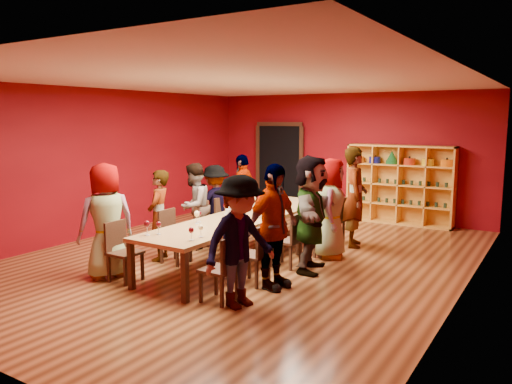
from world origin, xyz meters
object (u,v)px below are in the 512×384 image
(person_left_1, at_px, (159,215))
(person_right_4, at_px, (355,197))
(person_left_3, at_px, (215,204))
(chair_person_right_0, at_px, (224,266))
(tasting_table, at_px, (245,219))
(chair_person_left_0, at_px, (121,248))
(chair_person_left_2, at_px, (206,223))
(person_left_4, at_px, (243,193))
(chair_person_right_4, at_px, (336,218))
(person_right_1, at_px, (273,227))
(spittoon_bowl, at_px, (236,216))
(shelving_unit, at_px, (400,181))
(chair_person_right_1, at_px, (258,251))
(person_left_0, at_px, (106,221))
(person_right_0, at_px, (240,242))
(chair_person_left_1, at_px, (172,233))
(chair_person_right_3, at_px, (314,227))
(chair_person_left_3, at_px, (226,218))
(person_right_3, at_px, (330,208))
(chair_person_left_4, at_px, (254,210))
(chair_person_right_2, at_px, (291,237))
(person_left_2, at_px, (194,206))
(person_right_2, at_px, (311,214))
(wine_bottle, at_px, (304,194))

(person_left_1, relative_size, person_right_4, 0.82)
(person_left_3, distance_m, chair_person_right_0, 3.33)
(tasting_table, distance_m, chair_person_right_0, 2.11)
(chair_person_left_0, height_order, chair_person_left_2, same)
(person_left_4, bearing_deg, chair_person_right_4, 84.26)
(person_left_1, relative_size, person_right_1, 0.87)
(spittoon_bowl, bearing_deg, shelving_unit, 74.56)
(chair_person_right_1, bearing_deg, spittoon_bowl, 141.07)
(person_left_0, relative_size, person_right_1, 0.98)
(chair_person_left_2, distance_m, person_right_0, 2.90)
(chair_person_left_1, xyz_separation_m, chair_person_left_2, (0.00, 0.93, 0.00))
(chair_person_left_2, xyz_separation_m, chair_person_right_3, (1.82, 0.74, 0.00))
(chair_person_right_4, bearing_deg, person_right_1, -84.83)
(shelving_unit, height_order, chair_person_right_1, shelving_unit)
(person_left_4, height_order, person_right_1, person_right_1)
(person_right_1, bearing_deg, person_right_4, 6.31)
(chair_person_left_3, bearing_deg, person_right_3, 3.67)
(shelving_unit, distance_m, person_left_1, 5.77)
(chair_person_right_0, bearing_deg, tasting_table, 115.71)
(chair_person_right_4, bearing_deg, chair_person_left_0, -115.78)
(person_right_4, bearing_deg, chair_person_left_4, 69.44)
(chair_person_right_2, bearing_deg, tasting_table, 177.48)
(person_right_1, height_order, person_right_4, person_right_4)
(person_left_3, bearing_deg, person_left_2, 15.50)
(tasting_table, height_order, person_right_2, person_right_2)
(tasting_table, xyz_separation_m, chair_person_right_0, (0.91, -1.89, -0.20))
(tasting_table, relative_size, chair_person_right_1, 5.06)
(person_right_2, relative_size, person_right_4, 0.98)
(person_left_1, distance_m, person_right_0, 2.58)
(person_right_1, xyz_separation_m, wine_bottle, (-1.04, 3.05, -0.02))
(chair_person_left_4, bearing_deg, person_right_2, -39.17)
(chair_person_left_1, bearing_deg, chair_person_left_3, 90.00)
(person_right_2, distance_m, person_right_3, 0.89)
(person_right_2, xyz_separation_m, person_right_4, (0.01, 1.85, 0.02))
(chair_person_left_1, height_order, person_right_3, person_right_3)
(person_left_4, relative_size, person_right_2, 0.90)
(person_left_0, distance_m, chair_person_left_2, 2.11)
(tasting_table, relative_size, person_left_3, 2.99)
(tasting_table, bearing_deg, spittoon_bowl, -76.67)
(shelving_unit, bearing_deg, person_left_3, -125.33)
(person_left_1, height_order, chair_person_right_1, person_left_1)
(person_right_1, height_order, spittoon_bowl, person_right_1)
(chair_person_left_0, xyz_separation_m, person_left_3, (-0.25, 2.67, 0.26))
(shelving_unit, xyz_separation_m, chair_person_right_2, (-0.49, -4.36, -0.49))
(person_left_3, distance_m, person_right_2, 2.54)
(chair_person_left_1, height_order, chair_person_left_3, same)
(chair_person_right_3, distance_m, wine_bottle, 1.44)
(chair_person_right_4, bearing_deg, chair_person_left_4, -177.49)
(shelving_unit, height_order, chair_person_left_3, shelving_unit)
(person_right_3, bearing_deg, chair_person_left_4, 48.27)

